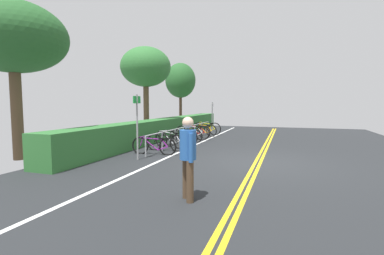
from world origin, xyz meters
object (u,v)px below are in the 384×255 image
at_px(bicycle_4, 186,136).
at_px(bicycle_8, 207,128).
at_px(bike_rack, 186,130).
at_px(tree_far_right, 180,81).
at_px(bicycle_7, 204,130).
at_px(bicycle_6, 197,132).
at_px(bicycle_3, 180,137).
at_px(bicycle_5, 192,133).
at_px(tree_near_left, 13,38).
at_px(sign_post_near, 137,121).
at_px(tree_mid, 146,68).
at_px(bicycle_0, 154,146).
at_px(bicycle_1, 166,142).
at_px(sign_post_far, 212,114).
at_px(pedestrian, 188,153).
at_px(bicycle_2, 170,140).

bearing_deg(bicycle_4, bicycle_8, -0.91).
bearing_deg(bike_rack, tree_far_right, 22.68).
relative_size(bicycle_7, bicycle_8, 0.91).
bearing_deg(bicycle_6, bicycle_3, -179.15).
height_order(bicycle_5, tree_near_left, tree_near_left).
bearing_deg(bike_rack, sign_post_near, 179.54).
distance_m(bike_rack, bicycle_3, 0.94).
distance_m(bicycle_3, bicycle_7, 3.71).
height_order(bicycle_6, tree_mid, tree_mid).
xyz_separation_m(bicycle_0, bicycle_5, (4.53, 0.03, 0.05)).
xyz_separation_m(bicycle_1, tree_near_left, (-3.20, 3.99, 3.67)).
bearing_deg(tree_near_left, bike_rack, -33.12).
relative_size(bicycle_3, bicycle_6, 0.97).
relative_size(bicycle_5, tree_mid, 0.37).
relative_size(bicycle_1, tree_near_left, 0.33).
xyz_separation_m(bicycle_3, bicycle_7, (3.71, -0.10, 0.00)).
distance_m(bicycle_6, sign_post_far, 3.46).
height_order(bicycle_4, bicycle_8, bicycle_8).
distance_m(bicycle_4, pedestrian, 8.34).
relative_size(tree_mid, tree_far_right, 0.99).
xyz_separation_m(sign_post_near, tree_near_left, (-1.27, 3.81, 2.69)).
bearing_deg(bicycle_2, sign_post_far, -0.07).
xyz_separation_m(bicycle_0, bicycle_4, (3.56, 0.03, -0.01)).
xyz_separation_m(bicycle_3, tree_mid, (2.24, 2.90, 3.56)).
distance_m(bicycle_6, tree_far_right, 7.99).
distance_m(bicycle_5, bicycle_8, 2.65).
bearing_deg(bike_rack, bicycle_6, -0.04).
xyz_separation_m(sign_post_far, tree_mid, (-3.83, 2.85, 2.68)).
xyz_separation_m(bicycle_0, sign_post_far, (8.72, 0.05, 0.89)).
relative_size(bicycle_1, sign_post_far, 0.87).
bearing_deg(bicycle_5, bicycle_0, -179.57).
height_order(bicycle_0, bicycle_7, bicycle_7).
height_order(bicycle_2, pedestrian, pedestrian).
xyz_separation_m(bicycle_6, tree_near_left, (-7.69, 3.84, 3.66)).
bearing_deg(sign_post_near, tree_far_right, 14.80).
bearing_deg(tree_mid, pedestrian, -147.80).
relative_size(bicycle_8, tree_near_left, 0.35).
height_order(bicycle_7, sign_post_near, sign_post_near).
bearing_deg(sign_post_near, tree_mid, 25.38).
height_order(bicycle_1, bicycle_2, bicycle_2).
xyz_separation_m(bicycle_1, sign_post_near, (-1.93, 0.19, 0.98)).
xyz_separation_m(bike_rack, sign_post_far, (5.16, 0.00, 0.64)).
bearing_deg(bike_rack, sign_post_far, 0.05).
bearing_deg(bicycle_8, bicycle_3, 179.68).
bearing_deg(pedestrian, bicycle_6, 16.76).
distance_m(bicycle_2, bicycle_4, 1.88).
relative_size(bicycle_5, tree_far_right, 0.37).
xyz_separation_m(bicycle_0, bicycle_7, (6.37, -0.10, 0.01)).
height_order(bicycle_6, sign_post_near, sign_post_near).
xyz_separation_m(bicycle_2, sign_post_near, (-2.73, 0.02, 0.98)).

